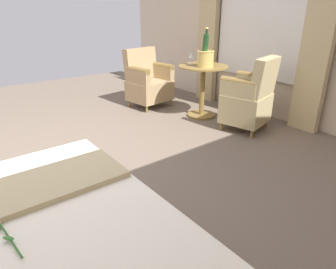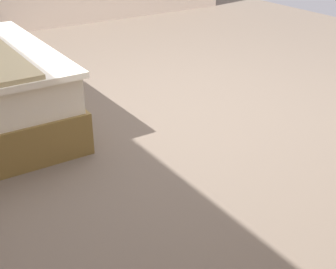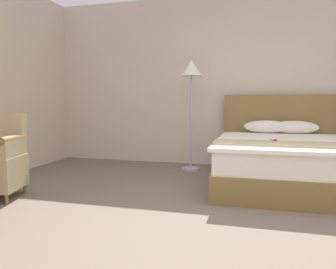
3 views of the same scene
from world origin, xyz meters
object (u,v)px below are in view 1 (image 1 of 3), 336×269
at_px(side_table_round, 202,85).
at_px(armchair_by_window, 249,99).
at_px(armchair_facing_bed, 148,82).
at_px(champagne_bucket, 205,56).
at_px(wine_glass_near_bucket, 210,56).
at_px(wine_glass_near_edge, 191,56).

height_order(side_table_round, armchair_by_window, armchair_by_window).
bearing_deg(armchair_facing_bed, armchair_by_window, 104.03).
distance_m(side_table_round, champagne_bucket, 0.41).
bearing_deg(wine_glass_near_bucket, side_table_round, 21.98).
distance_m(champagne_bucket, armchair_by_window, 0.81).
height_order(wine_glass_near_edge, armchair_by_window, armchair_by_window).
distance_m(side_table_round, wine_glass_near_bucket, 0.43).
bearing_deg(armchair_facing_bed, wine_glass_near_edge, 109.22).
xyz_separation_m(wine_glass_near_bucket, armchair_by_window, (0.09, 0.81, -0.42)).
xyz_separation_m(champagne_bucket, armchair_by_window, (-0.14, 0.66, -0.45)).
bearing_deg(champagne_bucket, armchair_facing_bed, -74.31).
relative_size(champagne_bucket, armchair_by_window, 0.54).
bearing_deg(champagne_bucket, side_table_round, -118.69).
height_order(champagne_bucket, armchair_by_window, champagne_bucket).
bearing_deg(champagne_bucket, wine_glass_near_bucket, -147.18).
bearing_deg(wine_glass_near_bucket, armchair_by_window, 83.33).
xyz_separation_m(champagne_bucket, wine_glass_near_edge, (0.02, -0.26, -0.03)).
bearing_deg(side_table_round, wine_glass_near_edge, -71.25).
bearing_deg(wine_glass_near_edge, armchair_by_window, 99.85).
bearing_deg(side_table_round, champagne_bucket, 61.31).
relative_size(wine_glass_near_bucket, armchair_by_window, 0.16).
relative_size(armchair_by_window, armchair_facing_bed, 1.04).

